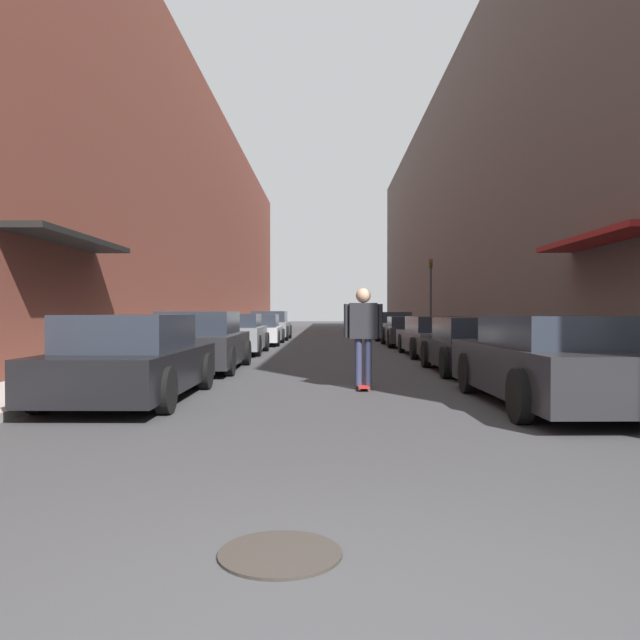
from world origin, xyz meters
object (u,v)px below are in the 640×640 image
at_px(parked_car_left_3, 258,330).
at_px(manhole_cover, 280,553).
at_px(parked_car_right_1, 476,346).
at_px(parked_car_right_3, 409,331).
at_px(parked_car_left_0, 132,360).
at_px(parked_car_right_2, 435,337).
at_px(parked_car_left_2, 237,334).
at_px(parked_car_left_1, 201,342).
at_px(traffic_light, 431,290).
at_px(parked_car_right_4, 392,327).
at_px(skateboarder, 363,327).
at_px(parked_car_right_0, 555,362).
at_px(parked_car_right_5, 385,326).
at_px(parked_car_left_4, 270,326).

distance_m(parked_car_left_3, manhole_cover, 22.81).
height_order(parked_car_right_1, parked_car_right_3, parked_car_right_1).
height_order(parked_car_left_0, parked_car_right_2, parked_car_left_0).
xyz_separation_m(parked_car_left_2, parked_car_right_1, (6.34, -6.34, -0.04)).
distance_m(parked_car_left_1, traffic_light, 18.69).
distance_m(parked_car_right_1, parked_car_right_2, 5.34).
xyz_separation_m(parked_car_left_2, parked_car_right_3, (6.28, 4.73, -0.05)).
bearing_deg(parked_car_right_4, skateboarder, -97.42).
height_order(parked_car_right_1, skateboarder, skateboarder).
bearing_deg(parked_car_left_1, parked_car_left_0, -90.62).
relative_size(parked_car_left_0, parked_car_right_3, 0.94).
height_order(parked_car_right_0, traffic_light, traffic_light).
bearing_deg(parked_car_left_3, parked_car_right_0, -70.00).
xyz_separation_m(parked_car_left_0, parked_car_left_1, (0.05, 5.01, 0.03)).
height_order(parked_car_left_0, parked_car_right_1, parked_car_left_0).
relative_size(parked_car_left_2, traffic_light, 1.07).
relative_size(parked_car_right_4, skateboarder, 2.54).
relative_size(parked_car_left_1, manhole_cover, 6.38).
bearing_deg(parked_car_right_3, parked_car_right_5, 90.13).
height_order(parked_car_left_3, manhole_cover, parked_car_left_3).
distance_m(parked_car_left_2, parked_car_right_5, 16.26).
distance_m(parked_car_left_3, traffic_light, 9.81).
height_order(parked_car_left_1, manhole_cover, parked_car_left_1).
relative_size(parked_car_right_2, skateboarder, 2.70).
relative_size(parked_car_right_0, manhole_cover, 6.74).
distance_m(parked_car_left_4, parked_car_right_2, 13.18).
relative_size(parked_car_left_4, manhole_cover, 5.90).
relative_size(parked_car_right_1, parked_car_right_4, 0.92).
height_order(parked_car_right_3, parked_car_right_4, parked_car_right_4).
bearing_deg(parked_car_left_3, parked_car_left_2, -90.53).
bearing_deg(parked_car_left_4, parked_car_right_5, 35.51).
bearing_deg(parked_car_left_3, parked_car_right_5, 56.33).
height_order(parked_car_left_2, parked_car_right_2, parked_car_left_2).
relative_size(parked_car_left_2, parked_car_right_4, 0.92).
xyz_separation_m(parked_car_left_0, parked_car_right_3, (6.31, 15.58, -0.04)).
bearing_deg(parked_car_right_3, parked_car_left_2, -143.00).
bearing_deg(parked_car_right_4, parked_car_right_3, -88.77).
bearing_deg(skateboarder, parked_car_right_3, 79.36).
distance_m(parked_car_left_2, parked_car_right_0, 13.01).
distance_m(parked_car_left_1, parked_car_right_0, 8.37).
bearing_deg(parked_car_right_3, parked_car_right_0, -90.02).
relative_size(parked_car_left_2, parked_car_right_1, 0.99).
bearing_deg(parked_car_left_3, skateboarder, -76.72).
relative_size(parked_car_left_1, parked_car_right_4, 0.98).
distance_m(parked_car_left_2, parked_car_right_2, 6.40).
bearing_deg(parked_car_left_4, skateboarder, -80.08).
distance_m(parked_car_left_1, parked_car_right_3, 12.28).
distance_m(parked_car_left_0, parked_car_left_4, 21.47).
bearing_deg(parked_car_right_0, parked_car_left_0, 175.00).
height_order(parked_car_left_0, skateboarder, skateboarder).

